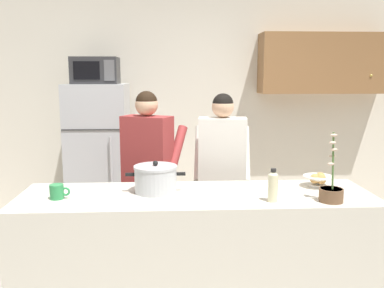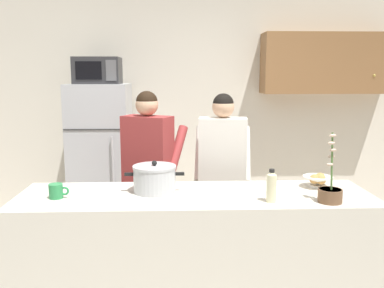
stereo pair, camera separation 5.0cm
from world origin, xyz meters
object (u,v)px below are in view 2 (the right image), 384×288
(person_near_pot, at_px, (148,163))
(person_by_sink, at_px, (223,164))
(bottle_near_edge, at_px, (271,186))
(coffee_mug, at_px, (56,191))
(microwave, at_px, (98,71))
(cooking_pot, at_px, (155,179))
(refrigerator, at_px, (101,158))
(bread_bowl, at_px, (318,180))
(potted_orchid, at_px, (330,192))

(person_near_pot, relative_size, person_by_sink, 1.01)
(person_near_pot, xyz_separation_m, bottle_near_edge, (0.83, -0.91, 0.04))
(person_near_pot, distance_m, coffee_mug, 0.95)
(microwave, height_order, person_near_pot, microwave)
(bottle_near_edge, bearing_deg, microwave, 125.11)
(cooking_pot, distance_m, coffee_mug, 0.64)
(refrigerator, bearing_deg, bread_bowl, -43.11)
(bottle_near_edge, bearing_deg, person_near_pot, 132.30)
(microwave, bearing_deg, coffee_mug, -88.56)
(person_near_pot, xyz_separation_m, cooking_pot, (0.08, -0.65, 0.03))
(bread_bowl, bearing_deg, potted_orchid, -96.88)
(coffee_mug, relative_size, bottle_near_edge, 0.61)
(person_by_sink, bearing_deg, bread_bowl, -43.69)
(cooking_pot, height_order, coffee_mug, cooking_pot)
(person_by_sink, distance_m, bread_bowl, 0.85)
(bread_bowl, bearing_deg, person_near_pot, 154.88)
(person_near_pot, bearing_deg, bottle_near_edge, -47.70)
(refrigerator, height_order, coffee_mug, refrigerator)
(potted_orchid, bearing_deg, person_by_sink, 121.48)
(refrigerator, xyz_separation_m, coffee_mug, (0.05, -1.91, 0.16))
(refrigerator, height_order, person_by_sink, refrigerator)
(person_by_sink, bearing_deg, refrigerator, 137.19)
(person_near_pot, relative_size, cooking_pot, 3.89)
(person_near_pot, height_order, bread_bowl, person_near_pot)
(cooking_pot, bearing_deg, microwave, 111.03)
(person_by_sink, relative_size, potted_orchid, 3.54)
(microwave, distance_m, bottle_near_edge, 2.58)
(microwave, xyz_separation_m, potted_orchid, (1.79, -2.04, -0.77))
(cooking_pot, bearing_deg, person_near_pot, 97.28)
(refrigerator, distance_m, microwave, 0.95)
(refrigerator, relative_size, person_near_pot, 1.02)
(person_near_pot, height_order, bottle_near_edge, person_near_pot)
(person_by_sink, height_order, cooking_pot, person_by_sink)
(bread_bowl, xyz_separation_m, potted_orchid, (-0.04, -0.35, 0.02))
(cooking_pot, xyz_separation_m, coffee_mug, (-0.63, -0.12, -0.05))
(person_near_pot, relative_size, bread_bowl, 7.52)
(microwave, height_order, person_by_sink, microwave)
(microwave, distance_m, person_near_pot, 1.48)
(cooking_pot, distance_m, potted_orchid, 1.15)
(refrigerator, height_order, potted_orchid, refrigerator)
(microwave, xyz_separation_m, bottle_near_edge, (1.42, -2.02, -0.73))
(microwave, bearing_deg, cooking_pot, -68.97)
(microwave, xyz_separation_m, person_near_pot, (0.59, -1.11, -0.77))
(person_by_sink, xyz_separation_m, bread_bowl, (0.62, -0.59, 0.01))
(microwave, relative_size, coffee_mug, 3.66)
(cooking_pot, xyz_separation_m, bottle_near_edge, (0.74, -0.26, 0.01))
(microwave, height_order, bread_bowl, microwave)
(coffee_mug, bearing_deg, cooking_pot, 11.06)
(bread_bowl, xyz_separation_m, bottle_near_edge, (-0.41, -0.33, 0.05))
(potted_orchid, bearing_deg, bread_bowl, 83.12)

